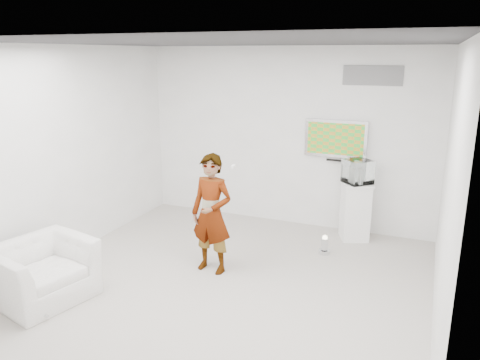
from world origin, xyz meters
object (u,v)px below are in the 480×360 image
at_px(armchair, 42,271).
at_px(pedestal, 355,211).
at_px(tv, 336,138).
at_px(person, 212,214).
at_px(floor_uplight, 325,245).

bearing_deg(armchair, pedestal, -29.40).
xyz_separation_m(tv, person, (-1.17, -2.19, -0.74)).
relative_size(tv, person, 0.62).
bearing_deg(person, floor_uplight, 46.76).
bearing_deg(pedestal, floor_uplight, -111.24).
bearing_deg(person, tv, 67.54).
xyz_separation_m(tv, armchair, (-2.71, -3.67, -1.20)).
xyz_separation_m(person, pedestal, (1.59, 1.90, -0.35)).
xyz_separation_m(person, floor_uplight, (1.29, 1.13, -0.68)).
relative_size(person, pedestal, 1.76).
height_order(person, floor_uplight, person).
bearing_deg(pedestal, person, -129.99).
bearing_deg(person, armchair, -130.62).
xyz_separation_m(tv, floor_uplight, (0.13, -1.06, -1.41)).
relative_size(tv, pedestal, 1.08).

